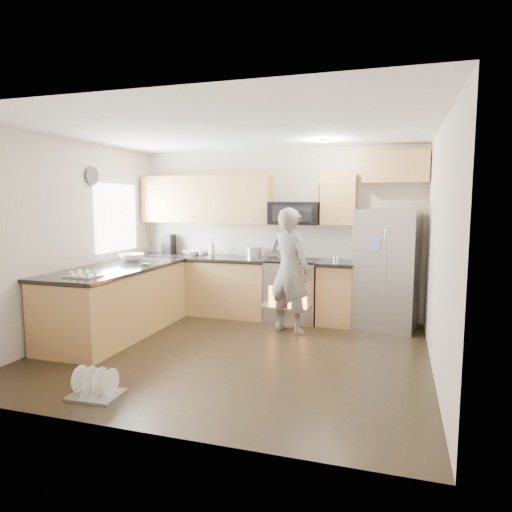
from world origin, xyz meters
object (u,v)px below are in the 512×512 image
(refrigerator, at_px, (387,269))
(dish_rack, at_px, (96,389))
(person, at_px, (289,271))
(stove_range, at_px, (293,276))

(refrigerator, relative_size, dish_rack, 3.65)
(refrigerator, height_order, person, person)
(person, distance_m, dish_rack, 2.98)
(stove_range, height_order, person, stove_range)
(stove_range, xyz_separation_m, dish_rack, (-1.13, -3.24, -0.60))
(refrigerator, distance_m, person, 1.41)
(person, height_order, dish_rack, person)
(refrigerator, distance_m, dish_rack, 4.14)
(refrigerator, relative_size, person, 0.99)
(refrigerator, height_order, dish_rack, refrigerator)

